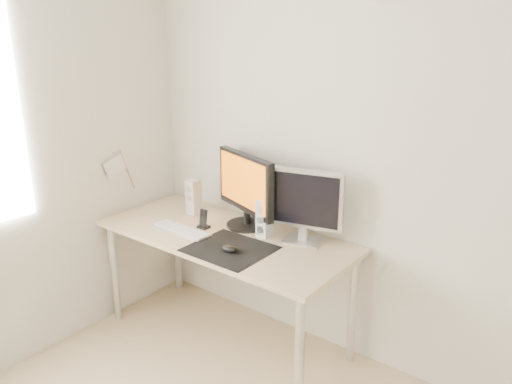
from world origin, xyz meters
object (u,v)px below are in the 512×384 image
Objects in this scene: mouse at (229,248)px; speaker_left at (194,197)px; phone_dock at (203,222)px; second_monitor at (304,203)px; speaker_right at (265,218)px; keyboard at (181,230)px; main_monitor at (246,188)px; desk at (225,245)px.

mouse is 0.42× the size of speaker_left.
phone_dock reaches higher than mouse.
mouse is at bearing -124.46° from second_monitor.
speaker_right is at bearing -2.20° from speaker_left.
second_monitor is 1.06× the size of keyboard.
keyboard is at bearing -151.24° from speaker_right.
second_monitor is 0.27m from speaker_right.
mouse is 0.67m from speaker_left.
speaker_right is at bearing 85.60° from mouse.
second_monitor is at bearing 18.05° from phone_dock.
main_monitor is 2.29× the size of speaker_right.
desk is 0.20m from phone_dock.
keyboard is (-0.43, 0.05, -0.01)m from mouse.
desk is at bearing -157.02° from second_monitor.
phone_dock is at bearing -33.63° from speaker_left.
phone_dock is (-0.61, -0.20, -0.20)m from second_monitor.
keyboard is (-0.24, -0.13, 0.09)m from desk.
speaker_right is (-0.23, -0.07, -0.12)m from second_monitor.
main_monitor is 0.47m from keyboard.
speaker_right reaches higher than phone_dock.
keyboard is 0.15m from phone_dock.
speaker_left is 1.92× the size of phone_dock.
mouse is 0.80× the size of phone_dock.
main_monitor reaches higher than phone_dock.
second_monitor reaches higher than speaker_left.
main_monitor is 0.24m from speaker_right.
desk is 0.46m from speaker_left.
keyboard is at bearing -60.65° from speaker_left.
phone_dock is (0.23, -0.15, -0.08)m from speaker_left.
phone_dock is at bearing -136.10° from main_monitor.
mouse is at bearing -6.56° from keyboard.
mouse reaches higher than desk.
desk is 6.84× the size of speaker_right.
speaker_left is (-0.59, 0.32, 0.10)m from mouse.
phone_dock is (-0.36, 0.17, 0.02)m from mouse.
keyboard is at bearing -155.01° from second_monitor.
main_monitor reaches higher than speaker_left.
desk is at bearing -19.91° from speaker_left.
mouse is at bearing -25.55° from phone_dock.
desk is at bearing 28.55° from keyboard.
second_monitor is 0.85m from speaker_left.
mouse is 0.40m from phone_dock.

